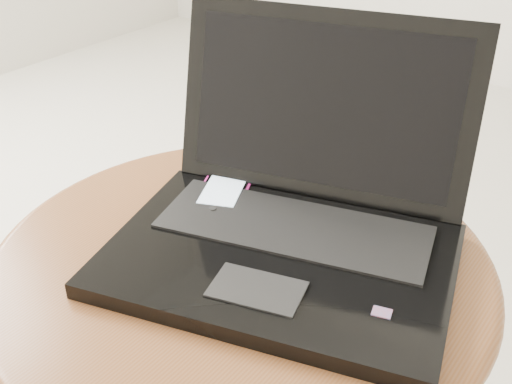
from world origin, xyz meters
The scene contains 4 objects.
table centered at (0.00, -0.06, 0.39)m, with size 0.62×0.62×0.49m.
laptop centered at (0.04, 0.00, 0.54)m, with size 0.47×0.44×0.26m.
phone_black centered at (-0.09, 0.02, 0.50)m, with size 0.11×0.13×0.01m.
phone_pink centered at (-0.08, 0.02, 0.51)m, with size 0.11×0.14×0.01m.
Camera 1 is at (0.39, -0.56, 0.95)m, focal length 44.74 mm.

